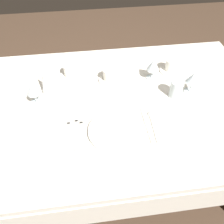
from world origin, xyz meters
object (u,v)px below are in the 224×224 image
at_px(fork_inner, 76,131).
at_px(dinner_plate, 115,131).
at_px(drink_tumbler, 176,90).
at_px(napkin_folded, 45,80).
at_px(coffee_cup_far, 71,70).
at_px(spoon_soup, 152,122).
at_px(coffee_cup_right, 172,65).
at_px(wine_glass_left, 193,78).
at_px(coffee_cup_left, 111,75).
at_px(fork_outer, 81,131).
at_px(wine_glass_right, 33,89).
at_px(fork_salad, 68,132).
at_px(dinner_knife, 147,125).
at_px(wine_glass_centre, 153,66).

bearing_deg(fork_inner, dinner_plate, -8.48).
bearing_deg(drink_tumbler, napkin_folded, 170.00).
bearing_deg(coffee_cup_far, spoon_soup, -47.90).
height_order(coffee_cup_right, wine_glass_left, wine_glass_left).
relative_size(coffee_cup_right, wine_glass_left, 0.73).
xyz_separation_m(spoon_soup, coffee_cup_right, (0.23, 0.42, 0.04)).
bearing_deg(coffee_cup_left, drink_tumbler, -28.10).
bearing_deg(fork_outer, wine_glass_right, 134.38).
height_order(spoon_soup, coffee_cup_right, coffee_cup_right).
xyz_separation_m(fork_salad, coffee_cup_far, (0.02, 0.46, 0.04)).
distance_m(dinner_plate, drink_tumbler, 0.44).
relative_size(fork_salad, wine_glass_left, 1.47).
bearing_deg(coffee_cup_left, napkin_folded, -171.24).
relative_size(fork_outer, wine_glass_right, 1.43).
xyz_separation_m(dinner_plate, fork_salad, (-0.23, 0.03, -0.01)).
distance_m(dinner_knife, wine_glass_right, 0.63).
bearing_deg(fork_inner, coffee_cup_left, 59.69).
xyz_separation_m(coffee_cup_left, coffee_cup_far, (-0.24, 0.08, -0.00)).
xyz_separation_m(dinner_plate, napkin_folded, (-0.35, 0.35, 0.08)).
relative_size(fork_outer, coffee_cup_far, 1.90).
bearing_deg(spoon_soup, fork_outer, -178.44).
bearing_deg(fork_outer, coffee_cup_far, 95.01).
relative_size(wine_glass_left, wine_glass_right, 0.96).
bearing_deg(dinner_plate, drink_tumbler, 30.39).
xyz_separation_m(fork_outer, drink_tumbler, (0.54, 0.20, 0.04)).
relative_size(dinner_plate, coffee_cup_left, 2.51).
bearing_deg(coffee_cup_far, fork_salad, -92.79).
distance_m(coffee_cup_far, napkin_folded, 0.20).
xyz_separation_m(wine_glass_centre, drink_tumbler, (0.09, -0.17, -0.05)).
distance_m(dinner_knife, wine_glass_left, 0.39).
distance_m(coffee_cup_left, wine_glass_centre, 0.26).
bearing_deg(wine_glass_right, napkin_folded, 55.62).
height_order(coffee_cup_far, drink_tumbler, drink_tumbler).
bearing_deg(wine_glass_left, spoon_soup, -143.14).
distance_m(dinner_knife, wine_glass_centre, 0.41).
xyz_separation_m(dinner_plate, coffee_cup_far, (-0.21, 0.49, 0.03)).
relative_size(fork_inner, napkin_folded, 1.28).
bearing_deg(wine_glass_centre, coffee_cup_far, 169.57).
height_order(fork_inner, wine_glass_left, wine_glass_left).
bearing_deg(fork_outer, fork_inner, 172.27).
distance_m(spoon_soup, wine_glass_centre, 0.38).
bearing_deg(wine_glass_centre, drink_tumbler, -62.22).
height_order(coffee_cup_left, wine_glass_centre, wine_glass_centre).
distance_m(fork_outer, fork_salad, 0.06).
bearing_deg(fork_salad, napkin_folded, 110.06).
distance_m(dinner_knife, spoon_soup, 0.04).
xyz_separation_m(spoon_soup, coffee_cup_left, (-0.17, 0.37, 0.04)).
bearing_deg(wine_glass_left, napkin_folded, 172.54).
relative_size(coffee_cup_right, wine_glass_centre, 0.74).
height_order(spoon_soup, wine_glass_left, wine_glass_left).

